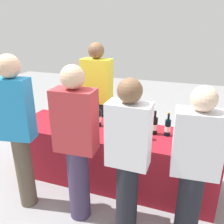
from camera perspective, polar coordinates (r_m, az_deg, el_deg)
The scene contains 18 objects.
ground_plane at distance 3.35m, azimuth -0.00°, elevation -15.98°, with size 12.00×12.00×0.00m, color gray.
tasting_table at distance 3.14m, azimuth -0.00°, elevation -10.60°, with size 2.57×0.74×0.74m, color maroon.
wine_bottle_0 at distance 3.47m, azimuth -14.44°, elevation 0.84°, with size 0.07×0.07×0.33m.
wine_bottle_1 at distance 3.33m, azimuth -11.35°, elevation 0.07°, with size 0.07×0.07×0.31m.
wine_bottle_2 at distance 3.30m, azimuth -9.06°, elevation -0.10°, with size 0.07×0.07×0.30m.
wine_bottle_3 at distance 3.05m, azimuth -3.37°, elevation -1.37°, with size 0.08×0.08×0.33m.
wine_bottle_4 at distance 2.95m, azimuth 1.78°, elevation -2.03°, with size 0.07×0.07×0.34m.
wine_bottle_5 at distance 2.87m, azimuth 10.34°, elevation -3.32°, with size 0.07×0.07×0.30m.
wine_bottle_6 at distance 2.87m, azimuth 13.45°, elevation -3.70°, with size 0.07×0.07×0.30m.
wine_glass_0 at distance 3.00m, azimuth -6.78°, elevation -2.27°, with size 0.06×0.06×0.14m.
wine_glass_1 at distance 2.85m, azimuth -1.03°, elevation -3.48°, with size 0.07×0.07×0.14m.
wine_glass_2 at distance 2.73m, azimuth 9.03°, elevation -4.71°, with size 0.07×0.07×0.14m.
ice_bucket at distance 2.94m, azimuth 18.17°, elevation -3.73°, with size 0.23×0.23×0.20m, color silver.
server_pouring at distance 3.61m, azimuth -3.64°, elevation 3.80°, with size 0.44×0.25×1.76m.
guest_0 at distance 2.64m, azimuth -22.02°, elevation -3.61°, with size 0.37×0.25×1.75m.
guest_1 at distance 2.35m, azimuth -8.69°, elevation -7.36°, with size 0.42×0.25×1.68m.
guest_2 at distance 2.17m, azimuth 3.92°, elevation -10.82°, with size 0.39×0.22×1.60m.
guest_3 at distance 2.21m, azimuth 19.43°, elevation -12.38°, with size 0.42×0.25×1.57m.
Camera 1 is at (0.88, -2.53, 2.01)m, focal length 37.39 mm.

